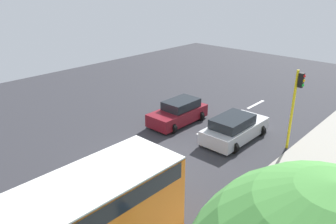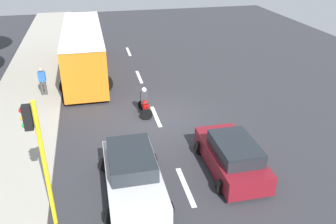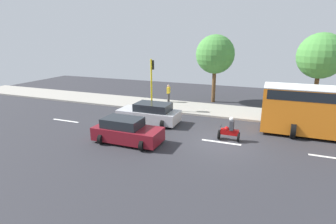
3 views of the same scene
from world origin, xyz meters
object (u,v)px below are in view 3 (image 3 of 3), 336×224
at_px(motorcycle, 230,131).
at_px(car_silver, 150,113).
at_px(street_tree_south, 321,56).
at_px(pedestrian_near_signal, 289,108).
at_px(street_tree_center, 215,55).
at_px(car_maroon, 127,131).
at_px(traffic_light_corner, 152,78).
at_px(pedestrian_by_tree, 168,93).

bearing_deg(motorcycle, car_silver, 76.70).
bearing_deg(street_tree_south, pedestrian_near_signal, 153.41).
relative_size(pedestrian_near_signal, street_tree_center, 0.26).
xyz_separation_m(motorcycle, pedestrian_near_signal, (5.45, -3.57, 0.42)).
bearing_deg(car_maroon, street_tree_south, -42.97).
relative_size(pedestrian_near_signal, street_tree_south, 0.25).
distance_m(traffic_light_corner, street_tree_center, 7.10).
distance_m(motorcycle, street_tree_south, 12.04).
bearing_deg(traffic_light_corner, street_tree_center, -36.83).
relative_size(street_tree_center, street_tree_south, 0.98).
xyz_separation_m(car_maroon, pedestrian_near_signal, (8.04, -9.36, 0.35)).
height_order(pedestrian_near_signal, street_tree_center, street_tree_center).
bearing_deg(pedestrian_by_tree, car_silver, -171.84).
relative_size(car_maroon, traffic_light_corner, 0.93).
xyz_separation_m(car_maroon, car_silver, (4.04, 0.36, 0.00)).
height_order(car_silver, motorcycle, motorcycle).
bearing_deg(car_maroon, car_silver, 5.06).
height_order(motorcycle, street_tree_south, street_tree_south).
height_order(pedestrian_near_signal, street_tree_south, street_tree_south).
relative_size(pedestrian_by_tree, street_tree_center, 0.26).
relative_size(car_maroon, street_tree_center, 0.64).
bearing_deg(street_tree_south, pedestrian_by_tree, 99.62).
distance_m(car_maroon, motorcycle, 6.34).
distance_m(pedestrian_near_signal, street_tree_center, 8.76).
height_order(traffic_light_corner, street_tree_center, street_tree_center).
distance_m(car_maroon, pedestrian_by_tree, 10.28).
xyz_separation_m(car_silver, traffic_light_corner, (2.87, 1.11, 2.22)).
bearing_deg(street_tree_center, motorcycle, -162.41).
xyz_separation_m(car_maroon, traffic_light_corner, (6.91, 1.46, 2.22)).
relative_size(traffic_light_corner, street_tree_center, 0.69).
distance_m(motorcycle, traffic_light_corner, 8.75).
bearing_deg(pedestrian_by_tree, street_tree_south, -80.38).
bearing_deg(traffic_light_corner, pedestrian_near_signal, -84.05).
bearing_deg(traffic_light_corner, car_maroon, -168.05).
bearing_deg(pedestrian_near_signal, car_silver, 112.37).
height_order(car_silver, street_tree_south, street_tree_south).
bearing_deg(car_silver, traffic_light_corner, 21.06).
bearing_deg(car_silver, pedestrian_by_tree, 8.16).
xyz_separation_m(car_maroon, street_tree_center, (12.43, -2.67, 3.92)).
xyz_separation_m(street_tree_center, street_tree_south, (-0.06, -8.85, 0.07)).
relative_size(pedestrian_by_tree, street_tree_south, 0.25).
xyz_separation_m(car_maroon, street_tree_south, (12.37, -11.52, 3.99)).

